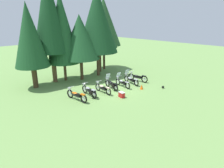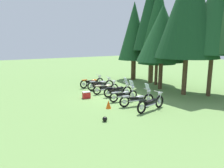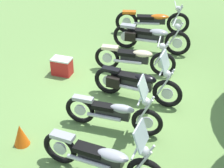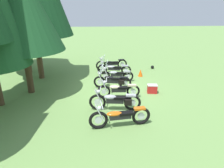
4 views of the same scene
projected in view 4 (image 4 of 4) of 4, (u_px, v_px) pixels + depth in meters
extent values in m
plane|color=#6B934C|center=(115.00, 89.00, 11.46)|extent=(80.00, 80.00, 0.00)
torus|color=black|center=(98.00, 120.00, 7.55)|extent=(0.20, 0.75, 0.74)
cylinder|color=silver|center=(98.00, 120.00, 7.55)|extent=(0.08, 0.29, 0.28)
torus|color=black|center=(141.00, 116.00, 7.84)|extent=(0.20, 0.75, 0.74)
cylinder|color=silver|center=(141.00, 116.00, 7.84)|extent=(0.08, 0.29, 0.28)
cube|color=black|center=(120.00, 116.00, 7.66)|extent=(0.32, 0.86, 0.21)
ellipsoid|color=#D16014|center=(114.00, 114.00, 7.58)|extent=(0.35, 0.62, 0.16)
cube|color=black|center=(126.00, 113.00, 7.67)|extent=(0.32, 0.58, 0.10)
cube|color=#D16014|center=(140.00, 108.00, 7.71)|extent=(0.25, 0.46, 0.08)
cylinder|color=silver|center=(100.00, 114.00, 7.38)|extent=(0.08, 0.34, 0.65)
cylinder|color=silver|center=(100.00, 112.00, 7.53)|extent=(0.08, 0.34, 0.65)
cylinder|color=silver|center=(102.00, 105.00, 7.35)|extent=(0.71, 0.12, 0.04)
sphere|color=silver|center=(99.00, 108.00, 7.37)|extent=(0.19, 0.19, 0.17)
cylinder|color=silver|center=(124.00, 115.00, 7.85)|extent=(0.17, 0.84, 0.08)
torus|color=black|center=(97.00, 102.00, 8.97)|extent=(0.20, 0.77, 0.76)
cylinder|color=silver|center=(97.00, 102.00, 8.97)|extent=(0.08, 0.30, 0.29)
torus|color=black|center=(132.00, 103.00, 8.92)|extent=(0.20, 0.77, 0.76)
cylinder|color=silver|center=(132.00, 103.00, 8.92)|extent=(0.08, 0.30, 0.29)
cube|color=black|center=(115.00, 100.00, 8.90)|extent=(0.31, 0.80, 0.25)
ellipsoid|color=#9EA0A8|center=(110.00, 97.00, 8.86)|extent=(0.34, 0.58, 0.19)
cube|color=black|center=(120.00, 98.00, 8.85)|extent=(0.32, 0.55, 0.10)
cube|color=#9EA0A8|center=(131.00, 95.00, 8.79)|extent=(0.25, 0.46, 0.08)
cylinder|color=silver|center=(98.00, 97.00, 8.78)|extent=(0.08, 0.34, 0.65)
cylinder|color=silver|center=(99.00, 95.00, 8.94)|extent=(0.08, 0.34, 0.65)
cylinder|color=silver|center=(100.00, 89.00, 8.74)|extent=(0.63, 0.11, 0.04)
sphere|color=silver|center=(98.00, 92.00, 8.78)|extent=(0.19, 0.19, 0.17)
cylinder|color=silver|center=(119.00, 101.00, 9.06)|extent=(0.17, 0.78, 0.08)
cube|color=black|center=(128.00, 102.00, 8.72)|extent=(0.17, 0.33, 0.26)
cube|color=black|center=(128.00, 99.00, 9.05)|extent=(0.17, 0.33, 0.26)
torus|color=black|center=(104.00, 92.00, 10.19)|extent=(0.13, 0.69, 0.69)
cylinder|color=silver|center=(104.00, 92.00, 10.19)|extent=(0.06, 0.27, 0.26)
torus|color=black|center=(133.00, 91.00, 10.24)|extent=(0.13, 0.69, 0.69)
cylinder|color=silver|center=(133.00, 91.00, 10.24)|extent=(0.06, 0.27, 0.26)
cube|color=black|center=(119.00, 89.00, 10.18)|extent=(0.25, 0.76, 0.23)
ellipsoid|color=beige|center=(115.00, 87.00, 10.12)|extent=(0.29, 0.54, 0.18)
cube|color=black|center=(123.00, 87.00, 10.15)|extent=(0.27, 0.51, 0.10)
cube|color=beige|center=(132.00, 85.00, 10.12)|extent=(0.22, 0.45, 0.08)
cylinder|color=silver|center=(105.00, 87.00, 10.01)|extent=(0.06, 0.34, 0.65)
cylinder|color=silver|center=(105.00, 86.00, 10.16)|extent=(0.06, 0.34, 0.65)
cylinder|color=silver|center=(106.00, 80.00, 9.97)|extent=(0.63, 0.06, 0.04)
sphere|color=silver|center=(105.00, 82.00, 10.01)|extent=(0.18, 0.18, 0.17)
cylinder|color=silver|center=(122.00, 90.00, 10.34)|extent=(0.11, 0.75, 0.08)
torus|color=black|center=(100.00, 82.00, 11.48)|extent=(0.25, 0.72, 0.71)
cylinder|color=silver|center=(100.00, 82.00, 11.48)|extent=(0.10, 0.27, 0.27)
torus|color=black|center=(125.00, 83.00, 11.31)|extent=(0.25, 0.72, 0.71)
cylinder|color=silver|center=(125.00, 83.00, 11.31)|extent=(0.10, 0.27, 0.27)
cube|color=black|center=(112.00, 81.00, 11.35)|extent=(0.34, 0.76, 0.26)
ellipsoid|color=black|center=(109.00, 78.00, 11.32)|extent=(0.35, 0.56, 0.20)
cube|color=black|center=(116.00, 79.00, 11.28)|extent=(0.33, 0.52, 0.10)
cube|color=black|center=(124.00, 78.00, 11.20)|extent=(0.27, 0.47, 0.08)
cylinder|color=silver|center=(100.00, 78.00, 11.29)|extent=(0.11, 0.34, 0.65)
cylinder|color=silver|center=(101.00, 77.00, 11.44)|extent=(0.11, 0.34, 0.65)
cylinder|color=silver|center=(102.00, 72.00, 11.23)|extent=(0.66, 0.17, 0.04)
sphere|color=silver|center=(100.00, 73.00, 11.29)|extent=(0.20, 0.20, 0.17)
cylinder|color=silver|center=(115.00, 82.00, 11.49)|extent=(0.22, 0.73, 0.08)
cube|color=silver|center=(101.00, 68.00, 11.17)|extent=(0.46, 0.24, 0.39)
cube|color=black|center=(121.00, 82.00, 11.15)|extent=(0.20, 0.34, 0.26)
cube|color=black|center=(122.00, 80.00, 11.44)|extent=(0.20, 0.34, 0.26)
torus|color=black|center=(105.00, 76.00, 12.55)|extent=(0.17, 0.67, 0.66)
cylinder|color=silver|center=(105.00, 76.00, 12.55)|extent=(0.08, 0.26, 0.25)
torus|color=black|center=(128.00, 76.00, 12.50)|extent=(0.17, 0.67, 0.66)
cylinder|color=silver|center=(128.00, 76.00, 12.50)|extent=(0.08, 0.26, 0.25)
cube|color=black|center=(116.00, 75.00, 12.49)|extent=(0.25, 0.74, 0.22)
ellipsoid|color=#9EA0A8|center=(113.00, 73.00, 12.45)|extent=(0.27, 0.54, 0.17)
cube|color=black|center=(120.00, 73.00, 12.45)|extent=(0.25, 0.50, 0.10)
cube|color=#9EA0A8|center=(127.00, 72.00, 12.39)|extent=(0.20, 0.45, 0.08)
cylinder|color=silver|center=(106.00, 72.00, 12.38)|extent=(0.08, 0.34, 0.65)
cylinder|color=silver|center=(106.00, 71.00, 12.50)|extent=(0.08, 0.34, 0.65)
cylinder|color=silver|center=(107.00, 66.00, 12.31)|extent=(0.70, 0.11, 0.04)
sphere|color=silver|center=(106.00, 68.00, 12.36)|extent=(0.19, 0.19, 0.17)
cylinder|color=silver|center=(119.00, 75.00, 12.61)|extent=(0.16, 0.73, 0.08)
cube|color=silver|center=(107.00, 63.00, 12.25)|extent=(0.45, 0.20, 0.39)
torus|color=black|center=(102.00, 69.00, 13.86)|extent=(0.25, 0.70, 0.69)
cylinder|color=silver|center=(102.00, 69.00, 13.86)|extent=(0.10, 0.27, 0.26)
torus|color=black|center=(126.00, 70.00, 13.65)|extent=(0.25, 0.70, 0.69)
cylinder|color=silver|center=(126.00, 70.00, 13.65)|extent=(0.10, 0.27, 0.26)
cube|color=black|center=(114.00, 69.00, 13.72)|extent=(0.37, 0.85, 0.20)
ellipsoid|color=#9EA0A8|center=(111.00, 67.00, 13.71)|extent=(0.38, 0.63, 0.16)
cube|color=black|center=(117.00, 67.00, 13.66)|extent=(0.35, 0.59, 0.10)
cube|color=#9EA0A8|center=(125.00, 66.00, 13.55)|extent=(0.28, 0.47, 0.08)
cylinder|color=silver|center=(103.00, 66.00, 13.67)|extent=(0.11, 0.34, 0.65)
cylinder|color=silver|center=(103.00, 65.00, 13.82)|extent=(0.11, 0.34, 0.65)
cylinder|color=silver|center=(104.00, 60.00, 13.61)|extent=(0.74, 0.19, 0.04)
sphere|color=silver|center=(103.00, 62.00, 13.67)|extent=(0.20, 0.20, 0.17)
cylinder|color=silver|center=(117.00, 69.00, 13.85)|extent=(0.25, 0.82, 0.08)
cube|color=silver|center=(104.00, 58.00, 13.55)|extent=(0.46, 0.24, 0.39)
torus|color=black|center=(101.00, 66.00, 14.65)|extent=(0.22, 0.75, 0.75)
cylinder|color=silver|center=(101.00, 66.00, 14.65)|extent=(0.09, 0.29, 0.29)
torus|color=black|center=(122.00, 64.00, 15.00)|extent=(0.22, 0.75, 0.75)
cylinder|color=silver|center=(122.00, 64.00, 15.00)|extent=(0.09, 0.29, 0.29)
cube|color=black|center=(112.00, 64.00, 14.79)|extent=(0.33, 0.83, 0.20)
ellipsoid|color=black|center=(109.00, 62.00, 14.70)|extent=(0.34, 0.61, 0.16)
cube|color=black|center=(115.00, 62.00, 14.80)|extent=(0.32, 0.57, 0.10)
cube|color=black|center=(121.00, 60.00, 14.85)|extent=(0.25, 0.46, 0.08)
cylinder|color=silver|center=(102.00, 62.00, 14.49)|extent=(0.10, 0.34, 0.65)
cylinder|color=silver|center=(101.00, 61.00, 14.62)|extent=(0.10, 0.34, 0.65)
cylinder|color=silver|center=(103.00, 57.00, 14.45)|extent=(0.63, 0.13, 0.04)
sphere|color=silver|center=(101.00, 59.00, 14.47)|extent=(0.19, 0.19, 0.17)
cylinder|color=silver|center=(114.00, 64.00, 14.97)|extent=(0.20, 0.81, 0.08)
cylinder|color=#42301E|center=(28.00, 72.00, 10.59)|extent=(0.34, 0.34, 2.32)
cone|color=#194723|center=(18.00, 2.00, 9.36)|extent=(4.10, 4.10, 4.53)
cylinder|color=#4C3823|center=(39.00, 57.00, 12.73)|extent=(0.35, 0.35, 2.75)
cylinder|color=#4C3823|center=(27.00, 51.00, 13.80)|extent=(0.30, 0.30, 3.05)
cylinder|color=#42301E|center=(24.00, 48.00, 14.85)|extent=(0.31, 0.31, 3.15)
cube|color=red|center=(152.00, 89.00, 10.83)|extent=(0.40, 0.55, 0.43)
cube|color=silver|center=(152.00, 85.00, 10.74)|extent=(0.41, 0.56, 0.04)
cone|color=#EA590F|center=(140.00, 73.00, 13.45)|extent=(0.32, 0.32, 0.48)
sphere|color=black|center=(152.00, 67.00, 15.15)|extent=(0.25, 0.25, 0.25)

